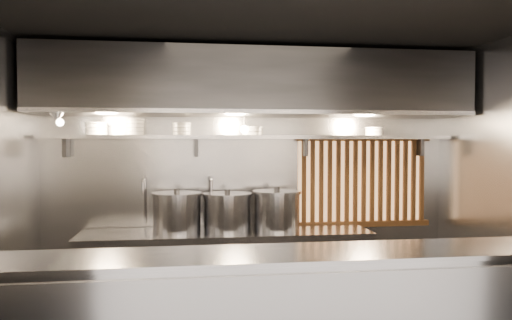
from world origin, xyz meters
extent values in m
plane|color=black|center=(0.00, 0.00, 2.80)|extent=(4.50, 4.50, 0.00)
plane|color=gray|center=(0.00, 1.50, 1.40)|extent=(4.50, 0.00, 4.50)
cube|color=#97979C|center=(0.00, -0.95, 1.11)|extent=(4.50, 0.56, 0.03)
cube|color=#97979C|center=(-0.30, 1.13, 0.45)|extent=(3.00, 0.70, 0.90)
cube|color=#97979C|center=(0.00, 1.32, 1.88)|extent=(4.40, 0.34, 0.04)
cube|color=#2D2D30|center=(0.00, 1.10, 2.42)|extent=(4.40, 0.80, 0.65)
cube|color=#97979C|center=(0.00, 0.70, 2.12)|extent=(4.40, 0.03, 0.04)
cube|color=#FBB671|center=(1.30, 1.48, 1.38)|extent=(1.50, 0.02, 0.92)
cube|color=brown|center=(1.30, 1.43, 1.87)|extent=(1.56, 0.06, 0.06)
cube|color=brown|center=(1.30, 1.43, 0.89)|extent=(1.56, 0.06, 0.06)
cube|color=brown|center=(0.60, 1.43, 1.38)|extent=(0.04, 0.04, 0.92)
cube|color=brown|center=(0.70, 1.43, 1.38)|extent=(0.04, 0.04, 0.92)
cube|color=brown|center=(0.80, 1.43, 1.38)|extent=(0.04, 0.04, 0.92)
cube|color=brown|center=(0.90, 1.43, 1.38)|extent=(0.04, 0.04, 0.92)
cube|color=brown|center=(1.00, 1.43, 1.38)|extent=(0.04, 0.04, 0.92)
cube|color=brown|center=(1.10, 1.43, 1.38)|extent=(0.04, 0.04, 0.92)
cube|color=brown|center=(1.20, 1.43, 1.38)|extent=(0.04, 0.04, 0.92)
cube|color=brown|center=(1.30, 1.43, 1.38)|extent=(0.04, 0.04, 0.92)
cube|color=brown|center=(1.40, 1.43, 1.38)|extent=(0.04, 0.04, 0.92)
cube|color=brown|center=(1.50, 1.43, 1.38)|extent=(0.04, 0.04, 0.92)
cube|color=brown|center=(1.60, 1.43, 1.38)|extent=(0.04, 0.04, 0.92)
cube|color=brown|center=(1.70, 1.43, 1.38)|extent=(0.04, 0.04, 0.92)
cube|color=brown|center=(1.80, 1.43, 1.38)|extent=(0.04, 0.04, 0.92)
cube|color=brown|center=(1.90, 1.43, 1.38)|extent=(0.04, 0.04, 0.92)
cube|color=brown|center=(2.00, 1.43, 1.38)|extent=(0.04, 0.04, 0.92)
cylinder|color=silver|center=(-1.15, 1.45, 1.19)|extent=(0.03, 0.03, 0.48)
sphere|color=silver|center=(-1.15, 1.45, 1.43)|extent=(0.04, 0.04, 0.04)
cylinder|color=silver|center=(-1.15, 1.32, 1.43)|extent=(0.03, 0.26, 0.03)
sphere|color=silver|center=(-1.15, 1.19, 1.43)|extent=(0.04, 0.04, 0.04)
cylinder|color=silver|center=(-1.15, 1.19, 1.36)|extent=(0.03, 0.03, 0.14)
cylinder|color=silver|center=(-0.45, 1.45, 1.19)|extent=(0.03, 0.03, 0.48)
sphere|color=silver|center=(-0.45, 1.45, 1.43)|extent=(0.04, 0.04, 0.04)
cylinder|color=silver|center=(-0.45, 1.32, 1.43)|extent=(0.03, 0.26, 0.03)
sphere|color=silver|center=(-0.45, 1.19, 1.43)|extent=(0.04, 0.04, 0.04)
cylinder|color=silver|center=(-0.45, 1.19, 1.36)|extent=(0.03, 0.03, 0.14)
cone|color=#97979C|center=(-1.90, 0.85, 2.07)|extent=(0.25, 0.27, 0.20)
sphere|color=#FFE0B2|center=(-1.87, 0.83, 2.01)|extent=(0.07, 0.07, 0.07)
cylinder|color=#2D2D30|center=(-1.90, 0.95, 2.15)|extent=(0.02, 0.22, 0.02)
cylinder|color=#2D2D30|center=(-0.10, 1.20, 2.04)|extent=(0.01, 0.01, 0.12)
sphere|color=#FFE0B2|center=(-0.10, 1.20, 1.96)|extent=(0.09, 0.09, 0.09)
cylinder|color=#97979C|center=(-0.28, 1.17, 1.08)|extent=(0.56, 0.56, 0.36)
cylinder|color=#97979C|center=(-0.28, 1.17, 1.28)|extent=(0.59, 0.59, 0.03)
cylinder|color=#2D2D30|center=(-0.28, 1.17, 1.31)|extent=(0.06, 0.06, 0.04)
cylinder|color=#97979C|center=(-0.81, 1.17, 1.09)|extent=(0.64, 0.64, 0.38)
cylinder|color=#97979C|center=(-0.81, 1.17, 1.29)|extent=(0.68, 0.68, 0.03)
cylinder|color=#2D2D30|center=(-0.81, 1.17, 1.33)|extent=(0.06, 0.06, 0.04)
cylinder|color=#97979C|center=(0.24, 1.14, 1.09)|extent=(0.61, 0.61, 0.38)
cylinder|color=#97979C|center=(0.24, 1.14, 1.30)|extent=(0.64, 0.64, 0.03)
cylinder|color=#2D2D30|center=(0.24, 1.14, 1.33)|extent=(0.06, 0.06, 0.04)
cylinder|color=white|center=(-1.63, 1.32, 1.92)|extent=(0.22, 0.22, 0.03)
cylinder|color=white|center=(-1.63, 1.32, 1.96)|extent=(0.22, 0.22, 0.03)
cylinder|color=white|center=(-1.63, 1.32, 2.00)|extent=(0.22, 0.22, 0.03)
cylinder|color=white|center=(-1.63, 1.32, 2.02)|extent=(0.24, 0.24, 0.01)
cylinder|color=white|center=(-1.24, 1.32, 1.92)|extent=(0.19, 0.19, 0.03)
cylinder|color=white|center=(-1.24, 1.32, 1.96)|extent=(0.19, 0.19, 0.03)
cylinder|color=white|center=(-1.24, 1.32, 2.00)|extent=(0.19, 0.19, 0.03)
cylinder|color=white|center=(-1.24, 1.32, 2.03)|extent=(0.19, 0.19, 0.03)
cylinder|color=white|center=(-1.24, 1.32, 2.06)|extent=(0.20, 0.20, 0.01)
cylinder|color=white|center=(-0.76, 1.32, 1.92)|extent=(0.19, 0.19, 0.03)
cylinder|color=white|center=(-0.76, 1.32, 1.96)|extent=(0.19, 0.19, 0.03)
cylinder|color=white|center=(-0.76, 1.32, 2.00)|extent=(0.19, 0.19, 0.03)
cylinder|color=white|center=(-0.76, 1.32, 2.02)|extent=(0.20, 0.20, 0.01)
cylinder|color=white|center=(0.00, 1.32, 1.92)|extent=(0.22, 0.22, 0.03)
cylinder|color=white|center=(0.00, 1.32, 1.96)|extent=(0.22, 0.22, 0.03)
cylinder|color=white|center=(0.00, 1.32, 1.99)|extent=(0.24, 0.24, 0.01)
cylinder|color=white|center=(1.37, 1.32, 1.92)|extent=(0.19, 0.19, 0.03)
cylinder|color=white|center=(1.37, 1.32, 1.96)|extent=(0.19, 0.19, 0.03)
cylinder|color=white|center=(1.37, 1.32, 1.99)|extent=(0.21, 0.21, 0.01)
camera|label=1|loc=(-0.70, -4.02, 1.82)|focal=35.00mm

